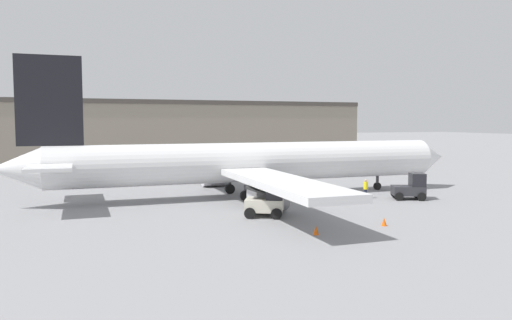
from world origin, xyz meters
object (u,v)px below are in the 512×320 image
Objects in this scene: airplane at (244,163)px; baggage_tug at (411,187)px; belt_loader_truck at (267,200)px; safety_cone_near at (384,222)px; ground_crew_worker at (366,188)px; safety_cone_far at (316,230)px.

airplane reaches higher than baggage_tug.
belt_loader_truck reaches higher than baggage_tug.
belt_loader_truck is 6.05× the size of safety_cone_near.
airplane is 24.80× the size of ground_crew_worker.
safety_cone_near and safety_cone_far have the same top height.
belt_loader_truck is at bearing -98.43° from airplane.
baggage_tug is 5.83× the size of safety_cone_near.
ground_crew_worker is at bearing 49.63° from belt_loader_truck.
airplane is 14.66m from baggage_tug.
ground_crew_worker is 12.00m from belt_loader_truck.
belt_loader_truck is 6.05× the size of safety_cone_far.
belt_loader_truck is at bearing 94.66° from safety_cone_far.
airplane is 76.40× the size of safety_cone_near.
ground_crew_worker is 3.08× the size of safety_cone_far.
airplane reaches higher than belt_loader_truck.
airplane is at bearing 85.89° from safety_cone_far.
safety_cone_near is at bearing 6.72° from safety_cone_far.
baggage_tug is 5.83× the size of safety_cone_far.
baggage_tug is at bearing 109.03° from ground_crew_worker.
safety_cone_near is (4.18, -14.88, -2.77)m from airplane.
safety_cone_far is at bearing -122.17° from baggage_tug.
airplane is 76.40× the size of safety_cone_far.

